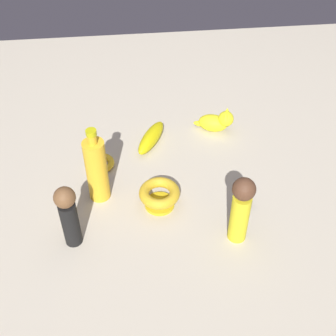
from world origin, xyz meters
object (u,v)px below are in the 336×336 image
at_px(bottle_tall, 97,170).
at_px(cat_figurine, 217,121).
at_px(bangle, 101,163).
at_px(nail_polish_jar, 246,202).
at_px(person_figure_child, 241,208).
at_px(banana, 151,138).
at_px(person_figure_adult, 68,215).
at_px(bowl, 159,195).

xyz_separation_m(bottle_tall, cat_figurine, (0.39, 0.27, -0.07)).
distance_m(bangle, nail_polish_jar, 0.46).
distance_m(bangle, bottle_tall, 0.16).
distance_m(bottle_tall, person_figure_child, 0.41).
bearing_deg(banana, person_figure_adult, -3.54).
distance_m(bowl, banana, 0.28).
bearing_deg(bowl, person_figure_adult, -156.59).
distance_m(bowl, person_figure_adult, 0.27).
distance_m(bottle_tall, bowl, 0.19).
relative_size(nail_polish_jar, banana, 0.22).
xyz_separation_m(cat_figurine, person_figure_adult, (-0.46, -0.42, 0.07)).
distance_m(cat_figurine, nail_polish_jar, 0.35).
xyz_separation_m(bangle, cat_figurine, (0.39, 0.14, 0.03)).
relative_size(bottle_tall, nail_polish_jar, 6.26).
relative_size(bowl, person_figure_adult, 0.59).
bearing_deg(person_figure_adult, person_figure_child, -4.25).
bearing_deg(cat_figurine, nail_polish_jar, -87.09).
xyz_separation_m(nail_polish_jar, banana, (-0.24, 0.31, 0.00)).
distance_m(bangle, person_figure_adult, 0.31).
bearing_deg(banana, bottle_tall, -8.41).
relative_size(bottle_tall, person_figure_child, 1.15).
height_order(bottle_tall, person_figure_adult, bottle_tall).
relative_size(person_figure_adult, banana, 1.13).
distance_m(person_figure_child, nail_polish_jar, 0.15).
xyz_separation_m(bangle, person_figure_adult, (-0.07, -0.29, 0.10)).
xyz_separation_m(bottle_tall, nail_polish_jar, (0.41, -0.09, -0.09)).
bearing_deg(bowl, bangle, 132.16).
xyz_separation_m(person_figure_adult, banana, (0.24, 0.38, -0.08)).
distance_m(cat_figurine, person_figure_adult, 0.63).
distance_m(bottle_tall, nail_polish_jar, 0.43).
height_order(nail_polish_jar, banana, banana).
xyz_separation_m(cat_figurine, nail_polish_jar, (0.02, -0.35, -0.02)).
bearing_deg(bowl, nail_polish_jar, -7.82).
xyz_separation_m(person_figure_child, person_figure_adult, (-0.43, 0.03, -0.01)).
bearing_deg(cat_figurine, bangle, -160.78).
bearing_deg(cat_figurine, person_figure_adult, -137.39).
relative_size(bangle, cat_figurine, 0.66).
distance_m(bottle_tall, cat_figurine, 0.48).
bearing_deg(banana, bowl, 28.69).
bearing_deg(bottle_tall, nail_polish_jar, -11.76).
height_order(person_figure_adult, banana, person_figure_adult).
distance_m(cat_figurine, bowl, 0.39).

